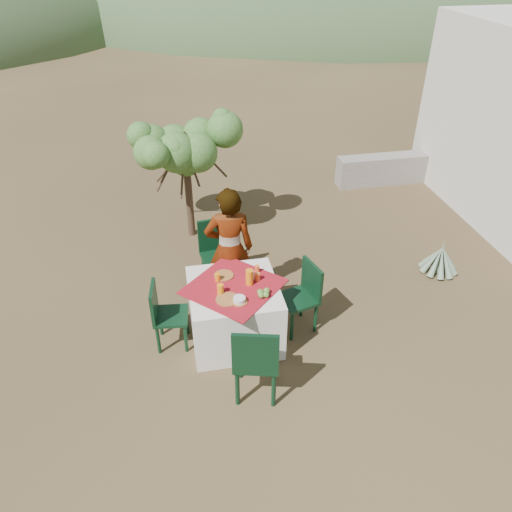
{
  "coord_description": "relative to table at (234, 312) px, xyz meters",
  "views": [
    {
      "loc": [
        -0.87,
        -4.79,
        4.2
      ],
      "look_at": [
        0.07,
        0.09,
        0.87
      ],
      "focal_mm": 35.0,
      "sensor_mm": 36.0,
      "label": 1
    }
  ],
  "objects": [
    {
      "name": "ground",
      "position": [
        0.26,
        0.31,
        -0.38
      ],
      "size": [
        160.0,
        160.0,
        0.0
      ],
      "primitive_type": "plane",
      "color": "#3A2C1A",
      "rests_on": "ground"
    },
    {
      "name": "table",
      "position": [
        0.0,
        0.0,
        0.0
      ],
      "size": [
        1.3,
        1.3,
        0.76
      ],
      "color": "white",
      "rests_on": "ground"
    },
    {
      "name": "chair_far",
      "position": [
        -0.06,
        1.11,
        0.15
      ],
      "size": [
        0.49,
        0.49,
        0.96
      ],
      "rotation": [
        0.0,
        0.0,
        0.13
      ],
      "color": "black",
      "rests_on": "ground"
    },
    {
      "name": "chair_near",
      "position": [
        0.07,
        -0.97,
        0.17
      ],
      "size": [
        0.56,
        0.56,
        1.0
      ],
      "rotation": [
        0.0,
        0.0,
        2.89
      ],
      "color": "black",
      "rests_on": "ground"
    },
    {
      "name": "chair_left",
      "position": [
        -0.81,
        0.04,
        0.09
      ],
      "size": [
        0.43,
        0.43,
        0.84
      ],
      "rotation": [
        0.0,
        0.0,
        1.46
      ],
      "color": "black",
      "rests_on": "ground"
    },
    {
      "name": "chair_right",
      "position": [
        0.85,
        0.04,
        0.12
      ],
      "size": [
        0.51,
        0.51,
        0.89
      ],
      "rotation": [
        0.0,
        0.0,
        4.99
      ],
      "color": "black",
      "rests_on": "ground"
    },
    {
      "name": "person",
      "position": [
        0.05,
        0.67,
        0.45
      ],
      "size": [
        0.63,
        0.44,
        1.66
      ],
      "primitive_type": "imported",
      "rotation": [
        0.0,
        0.0,
        3.07
      ],
      "color": "#8C6651",
      "rests_on": "ground"
    },
    {
      "name": "shrub_tree",
      "position": [
        -0.25,
        2.55,
        1.0
      ],
      "size": [
        1.48,
        1.45,
        1.74
      ],
      "color": "#493724",
      "rests_on": "ground"
    },
    {
      "name": "agave",
      "position": [
        3.09,
        0.79,
        -0.18
      ],
      "size": [
        0.55,
        0.54,
        0.58
      ],
      "rotation": [
        0.0,
        0.0,
        -0.02
      ],
      "color": "gray",
      "rests_on": "ground"
    },
    {
      "name": "stone_wall",
      "position": [
        3.86,
        3.71,
        -0.1
      ],
      "size": [
        2.6,
        0.35,
        0.55
      ],
      "primitive_type": "cube",
      "color": "gray",
      "rests_on": "ground"
    },
    {
      "name": "plate_far",
      "position": [
        -0.08,
        0.22,
        0.39
      ],
      "size": [
        0.23,
        0.23,
        0.01
      ],
      "primitive_type": "cylinder",
      "color": "brown",
      "rests_on": "table"
    },
    {
      "name": "plate_near",
      "position": [
        -0.11,
        -0.23,
        0.39
      ],
      "size": [
        0.26,
        0.26,
        0.01
      ],
      "primitive_type": "cylinder",
      "color": "brown",
      "rests_on": "table"
    },
    {
      "name": "glass_far",
      "position": [
        -0.16,
        0.14,
        0.43
      ],
      "size": [
        0.06,
        0.06,
        0.1
      ],
      "primitive_type": "cylinder",
      "color": "orange",
      "rests_on": "table"
    },
    {
      "name": "glass_near",
      "position": [
        -0.16,
        -0.1,
        0.44
      ],
      "size": [
        0.07,
        0.07,
        0.12
      ],
      "primitive_type": "cylinder",
      "color": "orange",
      "rests_on": "table"
    },
    {
      "name": "juice_pitcher",
      "position": [
        0.19,
        0.01,
        0.48
      ],
      "size": [
        0.09,
        0.09,
        0.19
      ],
      "primitive_type": "cylinder",
      "color": "orange",
      "rests_on": "table"
    },
    {
      "name": "bowl_plate",
      "position": [
        0.02,
        -0.29,
        0.39
      ],
      "size": [
        0.18,
        0.18,
        0.01
      ],
      "primitive_type": "cylinder",
      "color": "brown",
      "rests_on": "table"
    },
    {
      "name": "white_bowl",
      "position": [
        0.02,
        -0.29,
        0.42
      ],
      "size": [
        0.14,
        0.14,
        0.05
      ],
      "primitive_type": "cylinder",
      "color": "white",
      "rests_on": "bowl_plate"
    },
    {
      "name": "jar_left",
      "position": [
        0.29,
        0.06,
        0.43
      ],
      "size": [
        0.06,
        0.06,
        0.1
      ],
      "primitive_type": "cylinder",
      "color": "orange",
      "rests_on": "table"
    },
    {
      "name": "jar_right",
      "position": [
        0.32,
        0.23,
        0.43
      ],
      "size": [
        0.05,
        0.05,
        0.09
      ],
      "primitive_type": "cylinder",
      "color": "orange",
      "rests_on": "table"
    },
    {
      "name": "napkin_holder",
      "position": [
        0.21,
        0.09,
        0.43
      ],
      "size": [
        0.08,
        0.05,
        0.1
      ],
      "primitive_type": "cube",
      "rotation": [
        0.0,
        0.0,
        0.01
      ],
      "color": "white",
      "rests_on": "table"
    },
    {
      "name": "fruit_cluster",
      "position": [
        0.3,
        -0.24,
        0.42
      ],
      "size": [
        0.15,
        0.14,
        0.07
      ],
      "color": "#5B8530",
      "rests_on": "table"
    }
  ]
}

